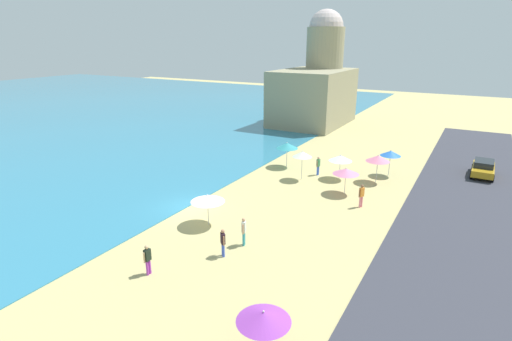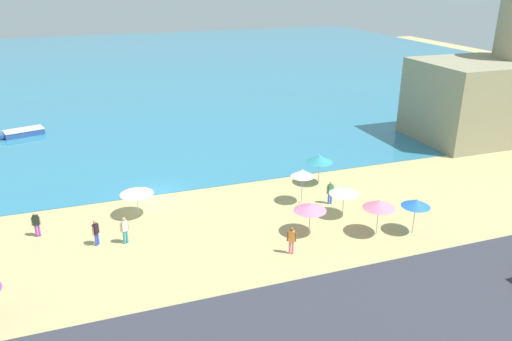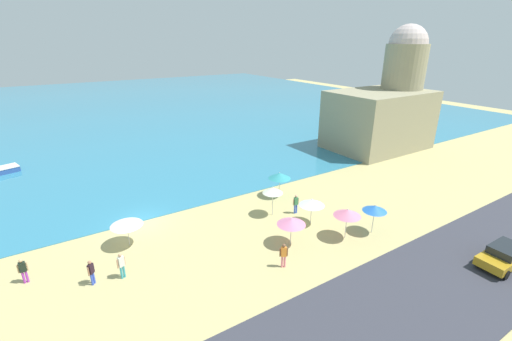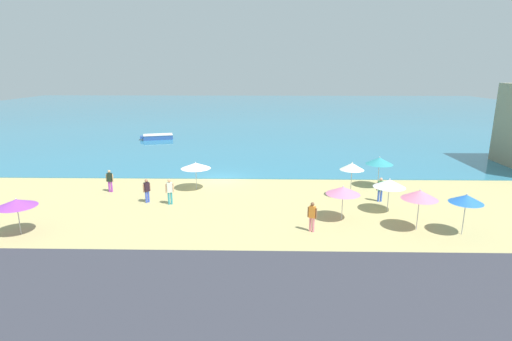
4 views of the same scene
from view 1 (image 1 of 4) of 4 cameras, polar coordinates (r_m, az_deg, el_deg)
ground_plane at (r=30.52m, az=-9.69°, el=-5.18°), size 160.00×160.00×0.00m
coastal_road at (r=24.58m, az=26.09°, el=-12.97°), size 80.00×8.00×0.06m
beach_umbrella_0 at (r=16.30m, az=1.09°, el=-20.16°), size 2.16×2.16×2.16m
beach_umbrella_1 at (r=36.24m, az=11.97°, el=1.74°), size 2.08×2.08×2.28m
beach_umbrella_2 at (r=26.81m, az=-6.93°, el=-3.98°), size 2.30×2.30×2.21m
beach_umbrella_3 at (r=36.16m, az=17.03°, el=1.66°), size 2.06×2.06×2.50m
beach_umbrella_4 at (r=32.81m, az=12.74°, el=-0.11°), size 2.12×2.12×2.22m
beach_umbrella_5 at (r=38.30m, az=18.68°, el=2.34°), size 1.85×1.85×2.44m
beach_umbrella_6 at (r=35.41m, az=6.63°, el=2.33°), size 1.74×1.74×2.69m
beach_umbrella_7 at (r=38.98m, az=4.46°, el=3.56°), size 2.14×2.14×2.50m
bather_0 at (r=37.22m, az=8.87°, el=0.81°), size 0.57×0.26×1.76m
bather_1 at (r=22.39m, az=-15.23°, el=-11.98°), size 0.57×0.22×1.73m
bather_2 at (r=30.75m, az=14.84°, el=-3.34°), size 0.52×0.36×1.79m
bather_3 at (r=23.36m, az=-4.75°, el=-10.04°), size 0.42×0.44×1.71m
bather_4 at (r=24.42m, az=-1.76°, el=-8.48°), size 0.54×0.33×1.81m
parked_car_1 at (r=41.94m, az=29.71°, el=0.32°), size 4.04×1.94×1.42m
harbor_fortress at (r=61.01m, az=8.73°, el=11.99°), size 13.50×9.15×16.20m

